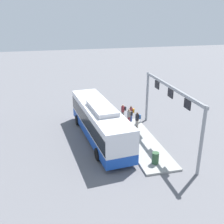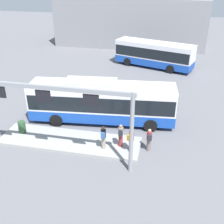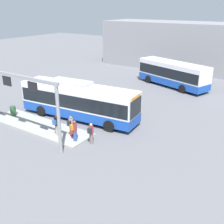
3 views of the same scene
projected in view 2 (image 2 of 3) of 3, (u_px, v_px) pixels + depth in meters
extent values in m
plane|color=slate|center=(102.00, 121.00, 21.87)|extent=(120.00, 120.00, 0.00)
cube|color=#9E9E99|center=(70.00, 141.00, 19.15)|extent=(10.00, 2.80, 0.16)
cube|color=#1947AD|center=(102.00, 112.00, 21.51)|extent=(11.46, 3.58, 0.85)
cube|color=silver|center=(102.00, 97.00, 20.88)|extent=(11.46, 3.58, 1.90)
cube|color=black|center=(102.00, 99.00, 20.97)|extent=(11.24, 3.60, 1.20)
cube|color=black|center=(176.00, 101.00, 20.37)|extent=(0.25, 2.12, 1.50)
cube|color=#B7B7BC|center=(91.00, 82.00, 20.44)|extent=(4.10, 2.13, 0.36)
cube|color=orange|center=(176.00, 91.00, 19.98)|extent=(0.29, 1.75, 0.28)
cylinder|color=black|center=(150.00, 111.00, 22.32)|extent=(1.02, 0.40, 1.00)
cylinder|color=black|center=(150.00, 125.00, 20.21)|extent=(1.02, 0.40, 1.00)
cylinder|color=black|center=(64.00, 107.00, 23.04)|extent=(1.02, 0.40, 1.00)
cylinder|color=black|center=(56.00, 120.00, 20.92)|extent=(1.02, 0.40, 1.00)
cube|color=#1947AD|center=(153.00, 61.00, 33.78)|extent=(9.99, 5.48, 0.85)
cube|color=silver|center=(154.00, 50.00, 33.14)|extent=(9.99, 5.48, 1.90)
cube|color=black|center=(154.00, 52.00, 33.24)|extent=(9.82, 5.46, 1.20)
cylinder|color=black|center=(127.00, 62.00, 34.38)|extent=(1.04, 0.61, 1.00)
cylinder|color=black|center=(136.00, 57.00, 36.20)|extent=(1.04, 0.61, 1.00)
cylinder|color=black|center=(170.00, 69.00, 31.80)|extent=(1.04, 0.61, 1.00)
cylinder|color=black|center=(177.00, 64.00, 33.63)|extent=(1.04, 0.61, 1.00)
cylinder|color=slate|center=(149.00, 145.00, 18.07)|extent=(0.32, 0.32, 0.85)
cylinder|color=maroon|center=(149.00, 136.00, 17.73)|extent=(0.39, 0.39, 0.60)
sphere|color=tan|center=(150.00, 131.00, 17.54)|extent=(0.22, 0.22, 0.22)
cube|color=#26262D|center=(150.00, 138.00, 17.49)|extent=(0.31, 0.22, 0.40)
cylinder|color=maroon|center=(121.00, 140.00, 18.26)|extent=(0.31, 0.31, 0.85)
cylinder|color=gray|center=(121.00, 131.00, 17.92)|extent=(0.38, 0.38, 0.60)
sphere|color=#9E755B|center=(121.00, 126.00, 17.73)|extent=(0.22, 0.22, 0.22)
cube|color=#26262D|center=(121.00, 133.00, 17.68)|extent=(0.30, 0.21, 0.40)
cylinder|color=#334C8C|center=(131.00, 146.00, 17.72)|extent=(0.36, 0.36, 0.85)
cylinder|color=maroon|center=(131.00, 136.00, 17.38)|extent=(0.44, 0.44, 0.60)
sphere|color=brown|center=(132.00, 131.00, 17.19)|extent=(0.22, 0.22, 0.22)
cube|color=#BF7F1E|center=(129.00, 138.00, 17.18)|extent=(0.33, 0.27, 0.40)
cylinder|color=gray|center=(104.00, 143.00, 18.03)|extent=(0.32, 0.32, 0.85)
cylinder|color=black|center=(103.00, 133.00, 17.69)|extent=(0.39, 0.39, 0.60)
sphere|color=brown|center=(103.00, 128.00, 17.50)|extent=(0.22, 0.22, 0.22)
cube|color=#335993|center=(103.00, 135.00, 17.45)|extent=(0.30, 0.22, 0.40)
cylinder|color=gray|center=(131.00, 134.00, 15.19)|extent=(0.24, 0.24, 5.20)
cube|color=gray|center=(42.00, 87.00, 15.00)|extent=(10.65, 0.20, 0.24)
cube|color=black|center=(43.00, 96.00, 15.25)|extent=(0.90, 0.08, 0.70)
cube|color=black|center=(91.00, 100.00, 14.74)|extent=(0.90, 0.08, 0.70)
cube|color=gray|center=(131.00, 21.00, 43.17)|extent=(23.15, 8.00, 7.26)
cylinder|color=#2D5133|center=(22.00, 127.00, 19.80)|extent=(0.52, 0.52, 0.90)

